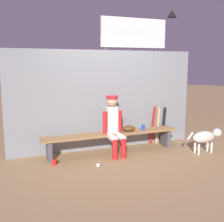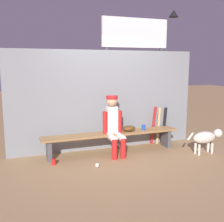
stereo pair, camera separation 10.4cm
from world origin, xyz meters
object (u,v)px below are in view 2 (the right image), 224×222
player_seated (114,124)px  scoreboard (138,49)px  dog (207,137)px  baseball (97,165)px  baseball_glove (129,128)px  bat_aluminum_black (164,125)px  bat_aluminum_red (153,125)px  dugout_bench (112,137)px  bat_wood_natural (158,126)px  cup_on_ground (54,162)px  cup_on_bench (144,127)px

player_seated → scoreboard: size_ratio=0.37×
dog → baseball: bearing=179.3°
baseball_glove → scoreboard: (0.78, 1.27, 1.70)m
scoreboard → bat_aluminum_black: bearing=-76.3°
bat_aluminum_red → dugout_bench: bearing=-167.4°
player_seated → baseball_glove: bearing=15.4°
bat_wood_natural → baseball: bat_wood_natural is taller
baseball → dog: size_ratio=0.09×
dugout_bench → player_seated: player_seated is taller
baseball_glove → bat_aluminum_red: 0.75m
dugout_bench → cup_on_ground: bearing=-167.3°
bat_aluminum_black → baseball: 2.18m
player_seated → bat_wood_natural: player_seated is taller
cup_on_ground → dog: size_ratio=0.13×
baseball → cup_on_ground: (-0.71, 0.39, 0.02)m
baseball_glove → baseball: (-0.91, -0.67, -0.45)m
baseball_glove → dog: bearing=-26.0°
bat_wood_natural → bat_aluminum_black: 0.18m
dog → cup_on_bench: bearing=148.1°
player_seated → baseball: 0.98m
dugout_bench → dog: bearing=-21.1°
bat_aluminum_black → scoreboard: scoreboard is taller
dugout_bench → baseball_glove: bearing=0.0°
player_seated → dog: bearing=-18.2°
bat_aluminum_black → cup_on_bench: 0.75m
bat_wood_natural → bat_aluminum_black: bat_wood_natural is taller
bat_aluminum_black → dugout_bench: bearing=-168.9°
bat_aluminum_black → dog: 1.06m
bat_aluminum_black → cup_on_bench: (-0.68, -0.29, 0.06)m
baseball_glove → bat_wood_natural: (0.84, 0.24, -0.06)m
dugout_bench → cup_on_ground: (-1.23, -0.28, -0.29)m
cup_on_bench → dog: (1.09, -0.68, -0.15)m
cup_on_bench → dog: 1.30m
cup_on_ground → bat_aluminum_red: bearing=12.6°
baseball → cup_on_ground: size_ratio=0.67×
cup_on_bench → dog: size_ratio=0.13×
baseball → cup_on_bench: 1.47m
bat_aluminum_black → baseball: bearing=-153.9°
scoreboard → dog: 2.78m
scoreboard → baseball_glove: bearing=-121.5°
cup_on_bench → scoreboard: 2.18m
cup_on_ground → dog: dog is taller
dugout_bench → bat_wood_natural: (1.22, 0.24, 0.08)m
cup_on_bench → scoreboard: size_ratio=0.03×
bat_aluminum_red → dog: bat_aluminum_red is taller
bat_aluminum_red → scoreboard: (0.06, 1.02, 1.75)m
bat_wood_natural → dugout_bench: bearing=-169.0°
dugout_bench → bat_wood_natural: 1.24m
dugout_bench → dog: size_ratio=3.39×
cup_on_bench → dog: cup_on_bench is taller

